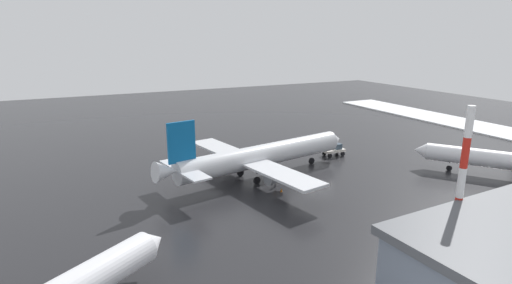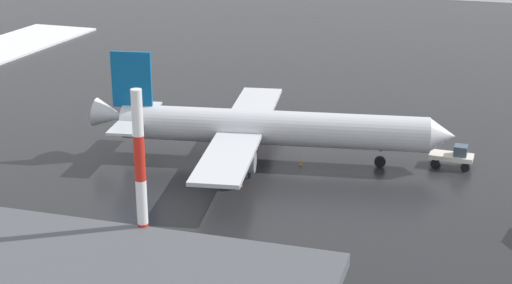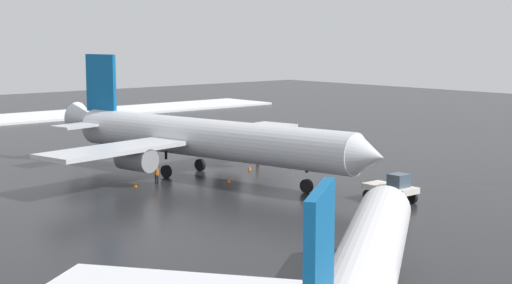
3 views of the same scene
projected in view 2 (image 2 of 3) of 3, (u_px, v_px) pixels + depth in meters
name	position (u px, v px, depth m)	size (l,w,h in m)	color
ground_plane	(310.00, 161.00, 86.84)	(240.00, 240.00, 0.00)	#232326
airplane_distant_tail	(264.00, 127.00, 85.53)	(39.80, 33.26, 11.87)	silver
pushback_tug	(454.00, 156.00, 84.74)	(4.65, 2.39, 2.50)	silver
ground_crew_near_tug	(249.00, 170.00, 81.62)	(0.36, 0.36, 1.71)	black
ground_crew_by_nose_gear	(268.00, 124.00, 96.09)	(0.36, 0.36, 1.71)	black
antenna_mast	(143.00, 223.00, 50.67)	(0.70, 0.70, 17.95)	red
traffic_cone_near_nose	(301.00, 162.00, 85.59)	(0.36, 0.36, 0.55)	orange
traffic_cone_mid_line	(241.00, 184.00, 79.86)	(0.36, 0.36, 0.55)	orange
traffic_cone_wingtip_side	(282.00, 142.00, 92.12)	(0.36, 0.36, 0.55)	orange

